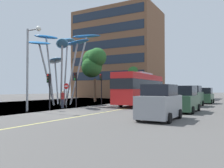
{
  "coord_description": "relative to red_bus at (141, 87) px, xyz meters",
  "views": [
    {
      "loc": [
        12.53,
        -14.36,
        1.93
      ],
      "look_at": [
        -0.42,
        8.89,
        2.5
      ],
      "focal_mm": 37.22,
      "sensor_mm": 36.0,
      "label": 1
    }
  ],
  "objects": [
    {
      "name": "traffic_light_island_mid",
      "position": [
        -4.57,
        -1.59,
        0.63
      ],
      "size": [
        0.28,
        0.42,
        3.79
      ],
      "color": "black",
      "rests_on": "ground"
    },
    {
      "name": "street_lamp",
      "position": [
        -5.3,
        -11.91,
        2.54
      ],
      "size": [
        1.63,
        0.44,
        7.23
      ],
      "color": "gray",
      "rests_on": "ground"
    },
    {
      "name": "car_parked_far",
      "position": [
        5.71,
        1.18,
        -1.03
      ],
      "size": [
        2.03,
        4.23,
        2.29
      ],
      "color": "#2D5138",
      "rests_on": "ground"
    },
    {
      "name": "red_bus",
      "position": [
        0.0,
        0.0,
        0.0
      ],
      "size": [
        3.07,
        11.54,
        3.86
      ],
      "color": "red",
      "rests_on": "ground"
    },
    {
      "name": "leaf_sculpture",
      "position": [
        -8.49,
        -4.21,
        4.66
      ],
      "size": [
        9.05,
        8.17,
        8.89
      ],
      "color": "#9EA0A5",
      "rests_on": "ground"
    },
    {
      "name": "car_parked_near",
      "position": [
        6.02,
        -11.68,
        -1.07
      ],
      "size": [
        2.07,
        4.04,
        2.21
      ],
      "color": "gray",
      "rests_on": "ground"
    },
    {
      "name": "traffic_light_kerb_near",
      "position": [
        -4.58,
        -10.44,
        0.29
      ],
      "size": [
        0.28,
        0.42,
        3.3
      ],
      "color": "black",
      "rests_on": "ground"
    },
    {
      "name": "pedestrian",
      "position": [
        -5.23,
        -7.86,
        -1.22
      ],
      "size": [
        0.34,
        0.34,
        1.76
      ],
      "color": "#2D3342",
      "rests_on": "ground"
    },
    {
      "name": "car_parked_mid",
      "position": [
        6.32,
        -5.84,
        -1.09
      ],
      "size": [
        2.0,
        4.56,
        2.2
      ],
      "color": "#2D5138",
      "rests_on": "ground"
    },
    {
      "name": "tree_pavement_near",
      "position": [
        -9.11,
        3.57,
        3.93
      ],
      "size": [
        4.24,
        3.91,
        8.09
      ],
      "color": "brown",
      "rests_on": "ground"
    },
    {
      "name": "car_side_street",
      "position": [
        6.28,
        7.2,
        -1.14
      ],
      "size": [
        2.02,
        4.15,
        2.09
      ],
      "color": "#2D5138",
      "rests_on": "ground"
    },
    {
      "name": "no_entry_sign",
      "position": [
        -5.19,
        -7.35,
        -0.43
      ],
      "size": [
        0.6,
        0.12,
        2.52
      ],
      "color": "gray",
      "rests_on": "ground"
    },
    {
      "name": "traffic_light_kerb_far",
      "position": [
        -4.34,
        -6.91,
        0.49
      ],
      "size": [
        0.28,
        0.42,
        3.59
      ],
      "color": "black",
      "rests_on": "ground"
    },
    {
      "name": "tree_pavement_far",
      "position": [
        -8.42,
        17.5,
        3.48
      ],
      "size": [
        4.57,
        4.14,
        8.31
      ],
      "color": "brown",
      "rests_on": "ground"
    },
    {
      "name": "ground",
      "position": [
        -2.7,
        -11.49,
        -2.16
      ],
      "size": [
        120.0,
        240.0,
        0.1
      ],
      "color": "#54514F"
    },
    {
      "name": "backdrop_building",
      "position": [
        -14.29,
        21.67,
        7.69
      ],
      "size": [
        18.43,
        11.84,
        19.59
      ],
      "color": "brown",
      "rests_on": "ground"
    }
  ]
}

